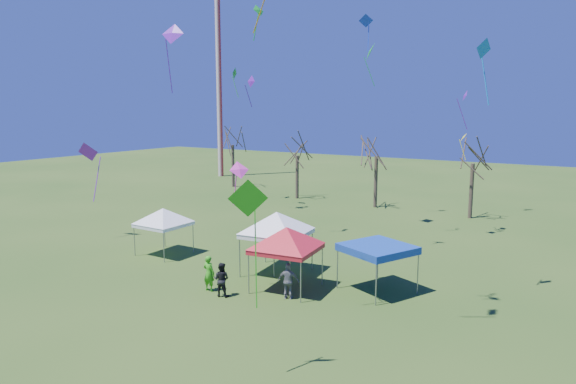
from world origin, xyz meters
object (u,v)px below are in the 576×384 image
(tent_white_west, at_px, (163,211))
(person_green, at_px, (209,273))
(tree_2, at_px, (377,138))
(person_grey, at_px, (288,281))
(tree_0, at_px, (232,130))
(radio_mast, at_px, (219,80))
(person_dark, at_px, (221,279))
(tree_3, at_px, (474,144))
(tent_red, at_px, (286,231))
(tent_white_mid, at_px, (277,216))
(tree_1, at_px, (297,140))
(tent_blue, at_px, (378,249))

(tent_white_west, height_order, person_green, tent_white_west)
(tree_2, height_order, tent_white_west, tree_2)
(person_grey, bearing_deg, tent_white_west, -32.92)
(tree_0, height_order, tree_2, tree_0)
(tree_0, bearing_deg, person_grey, -48.29)
(radio_mast, distance_m, tent_white_west, 38.10)
(person_dark, distance_m, person_grey, 3.22)
(tree_3, distance_m, tent_red, 22.66)
(radio_mast, height_order, person_dark, radio_mast)
(tree_0, bearing_deg, tent_red, -48.06)
(person_dark, bearing_deg, person_grey, -168.83)
(tent_white_mid, bearing_deg, tree_0, 131.82)
(tent_white_mid, distance_m, person_dark, 4.94)
(tree_2, bearing_deg, tree_1, 178.15)
(tree_3, bearing_deg, tent_white_mid, -106.07)
(tent_white_mid, relative_size, person_dark, 2.67)
(tent_blue, relative_size, person_green, 2.19)
(person_dark, bearing_deg, tree_1, -81.19)
(radio_mast, bearing_deg, tree_3, -16.31)
(tree_3, height_order, tent_blue, tree_3)
(tent_white_mid, height_order, tent_blue, tent_white_mid)
(radio_mast, bearing_deg, tree_0, -42.77)
(tent_red, relative_size, person_dark, 2.49)
(tree_0, xyz_separation_m, tree_1, (10.08, -2.73, -0.70))
(tree_1, height_order, person_green, tree_1)
(person_grey, bearing_deg, tent_blue, -154.49)
(tree_1, relative_size, person_green, 4.23)
(tree_3, height_order, tent_white_west, tree_3)
(tree_2, distance_m, tent_white_west, 22.03)
(tree_0, xyz_separation_m, tree_2, (18.48, -3.01, -0.20))
(tent_white_west, bearing_deg, person_dark, -26.70)
(tree_3, relative_size, person_green, 4.44)
(tree_2, distance_m, person_grey, 24.64)
(tree_2, height_order, tent_blue, tree_2)
(tree_0, height_order, tent_red, tree_0)
(tree_0, distance_m, tent_white_west, 27.70)
(radio_mast, xyz_separation_m, tent_white_west, (20.32, -30.69, -9.82))
(tent_white_mid, bearing_deg, tent_white_west, -176.08)
(tent_white_west, relative_size, tent_white_mid, 0.85)
(radio_mast, relative_size, tree_3, 3.16)
(radio_mast, xyz_separation_m, tent_red, (29.99, -32.03, -9.55))
(tent_blue, bearing_deg, person_grey, -134.59)
(tree_0, xyz_separation_m, tent_white_mid, (21.06, -23.54, -3.32))
(tree_1, distance_m, tent_white_west, 21.79)
(tree_0, bearing_deg, person_dark, -53.39)
(radio_mast, distance_m, tree_0, 11.45)
(radio_mast, bearing_deg, person_green, -51.87)
(tree_2, xyz_separation_m, person_grey, (5.13, -23.49, -5.42))
(tent_white_mid, distance_m, tent_blue, 5.79)
(tree_0, height_order, person_dark, tree_0)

